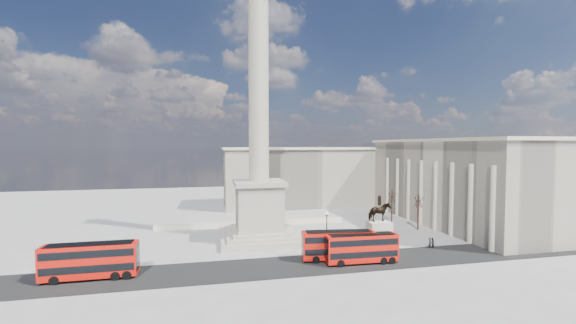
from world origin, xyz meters
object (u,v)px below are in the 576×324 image
(red_bus_c, at_px, (339,245))
(equestrian_statue, at_px, (379,232))
(red_bus_b, at_px, (362,248))
(pedestrian_walking, at_px, (430,243))
(nelsons_column, at_px, (259,169))
(pedestrian_crossing, at_px, (344,244))
(victorian_lamp, at_px, (327,227))
(red_bus_a, at_px, (91,260))
(pedestrian_standing, at_px, (432,243))

(red_bus_c, bearing_deg, equestrian_statue, 23.80)
(red_bus_b, height_order, pedestrian_walking, red_bus_b)
(nelsons_column, xyz_separation_m, pedestrian_crossing, (12.96, -8.74, -12.11))
(red_bus_b, relative_size, red_bus_c, 0.97)
(equestrian_statue, bearing_deg, victorian_lamp, 157.08)
(pedestrian_walking, bearing_deg, nelsons_column, 126.21)
(red_bus_a, xyz_separation_m, equestrian_statue, (41.52, 2.77, 0.83))
(victorian_lamp, bearing_deg, pedestrian_standing, -10.54)
(red_bus_b, xyz_separation_m, pedestrian_crossing, (-0.03, 7.19, -1.45))
(red_bus_a, xyz_separation_m, red_bus_c, (33.79, 0.40, -0.12))
(pedestrian_walking, bearing_deg, pedestrian_crossing, 138.14)
(pedestrian_crossing, bearing_deg, equestrian_statue, -168.35)
(nelsons_column, relative_size, equestrian_statue, 5.40)
(red_bus_b, bearing_deg, pedestrian_walking, 19.63)
(pedestrian_walking, bearing_deg, red_bus_c, 157.25)
(red_bus_c, distance_m, pedestrian_crossing, 6.06)
(red_bus_c, bearing_deg, pedestrian_standing, 14.64)
(pedestrian_standing, bearing_deg, pedestrian_walking, -14.68)
(nelsons_column, relative_size, pedestrian_walking, 27.54)
(equestrian_statue, bearing_deg, red_bus_c, -162.93)
(pedestrian_standing, bearing_deg, pedestrian_crossing, -25.40)
(red_bus_a, xyz_separation_m, pedestrian_standing, (51.17, 2.81, -1.54))
(red_bus_b, distance_m, equestrian_statue, 6.68)
(nelsons_column, distance_m, red_bus_b, 23.16)
(nelsons_column, xyz_separation_m, red_bus_a, (-23.60, -14.31, -10.49))
(red_bus_a, relative_size, red_bus_c, 1.03)
(red_bus_b, bearing_deg, equestrian_statue, 43.96)
(nelsons_column, distance_m, pedestrian_standing, 32.20)
(victorian_lamp, height_order, equestrian_statue, equestrian_statue)
(victorian_lamp, distance_m, pedestrian_crossing, 4.05)
(red_bus_a, relative_size, pedestrian_walking, 6.32)
(red_bus_c, distance_m, pedestrian_standing, 17.60)
(nelsons_column, xyz_separation_m, equestrian_statue, (17.92, -11.54, -9.66))
(red_bus_a, xyz_separation_m, pedestrian_walking, (50.76, 2.81, -1.52))
(equestrian_statue, xyz_separation_m, pedestrian_crossing, (-4.96, 2.80, -2.45))
(pedestrian_standing, bearing_deg, red_bus_b, 2.23)
(red_bus_b, xyz_separation_m, pedestrian_standing, (14.57, 4.43, -1.37))
(victorian_lamp, bearing_deg, red_bus_a, -169.85)
(victorian_lamp, bearing_deg, nelsons_column, 140.92)
(red_bus_c, distance_m, equestrian_statue, 8.14)
(red_bus_a, distance_m, red_bus_c, 33.79)
(equestrian_statue, bearing_deg, pedestrian_walking, 0.24)
(nelsons_column, bearing_deg, pedestrian_crossing, -33.98)
(red_bus_b, distance_m, victorian_lamp, 8.29)
(pedestrian_walking, bearing_deg, pedestrian_standing, -30.84)
(red_bus_c, relative_size, pedestrian_crossing, 6.90)
(red_bus_b, height_order, victorian_lamp, victorian_lamp)
(red_bus_b, relative_size, pedestrian_walking, 5.91)
(nelsons_column, bearing_deg, red_bus_b, -50.80)
(pedestrian_standing, bearing_deg, equestrian_statue, -14.45)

